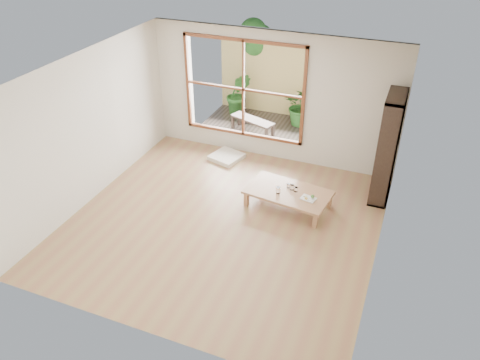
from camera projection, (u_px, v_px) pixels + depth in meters
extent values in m
plane|color=#9C7D4E|center=(224.00, 221.00, 7.91)|extent=(5.00, 5.00, 0.00)
cube|color=#A97A51|center=(288.00, 192.00, 8.13)|extent=(1.53, 0.99, 0.04)
cube|color=#A97A51|center=(246.00, 199.00, 8.24)|extent=(0.08, 0.08, 0.27)
cube|color=#A97A51|center=(263.00, 181.00, 8.73)|extent=(0.08, 0.08, 0.27)
cube|color=#A97A51|center=(315.00, 221.00, 7.70)|extent=(0.08, 0.08, 0.27)
cube|color=#A97A51|center=(329.00, 201.00, 8.20)|extent=(0.08, 0.08, 0.27)
cube|color=white|center=(227.00, 157.00, 9.72)|extent=(0.72, 0.72, 0.08)
cube|color=#31231B|center=(388.00, 148.00, 8.08)|extent=(0.31, 0.88, 1.95)
cylinder|color=silver|center=(278.00, 190.00, 8.03)|extent=(0.07, 0.07, 0.13)
cylinder|color=silver|center=(292.00, 187.00, 8.14)|extent=(0.07, 0.07, 0.10)
cylinder|color=silver|center=(296.00, 189.00, 8.10)|extent=(0.07, 0.07, 0.08)
cylinder|color=silver|center=(288.00, 186.00, 8.21)|extent=(0.06, 0.06, 0.07)
cube|color=white|center=(308.00, 199.00, 7.92)|extent=(0.28, 0.23, 0.02)
sphere|color=#48752E|center=(313.00, 196.00, 7.91)|extent=(0.06, 0.06, 0.06)
cube|color=gold|center=(306.00, 198.00, 7.89)|extent=(0.05, 0.04, 0.02)
cube|color=beige|center=(305.00, 196.00, 7.95)|extent=(0.06, 0.05, 0.02)
cylinder|color=silver|center=(309.00, 200.00, 7.86)|extent=(0.14, 0.04, 0.01)
cube|color=#3B322B|center=(261.00, 130.00, 10.90)|extent=(2.80, 2.00, 0.05)
cube|color=#31231B|center=(253.00, 120.00, 10.54)|extent=(1.12, 0.65, 0.04)
cube|color=#31231B|center=(233.00, 122.00, 10.83)|extent=(0.08, 0.08, 0.29)
cube|color=#31231B|center=(239.00, 119.00, 10.98)|extent=(0.08, 0.08, 0.29)
cube|color=#31231B|center=(266.00, 135.00, 10.28)|extent=(0.08, 0.08, 0.29)
cube|color=#31231B|center=(273.00, 131.00, 10.43)|extent=(0.08, 0.08, 0.29)
cube|color=tan|center=(276.00, 79.00, 11.21)|extent=(2.80, 0.06, 1.80)
imported|color=#28551F|center=(303.00, 106.00, 10.82)|extent=(0.91, 0.81, 0.95)
imported|color=#28551F|center=(238.00, 94.00, 11.28)|extent=(0.71, 0.65, 1.06)
cylinder|color=#4C3D2D|center=(253.00, 75.00, 11.72)|extent=(0.14, 0.14, 1.60)
sphere|color=#28551F|center=(258.00, 41.00, 11.23)|extent=(0.84, 0.84, 0.84)
sphere|color=#28551F|center=(249.00, 48.00, 11.48)|extent=(0.70, 0.70, 0.70)
sphere|color=#28551F|center=(253.00, 32.00, 11.04)|extent=(0.64, 0.64, 0.64)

